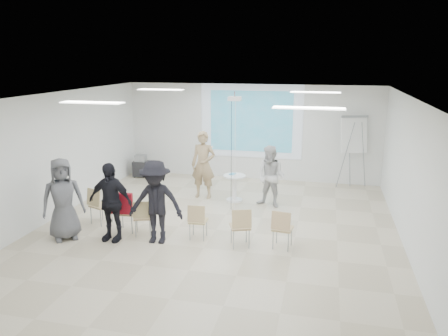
% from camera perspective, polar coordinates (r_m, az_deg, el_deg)
% --- Properties ---
extents(floor, '(8.00, 9.00, 0.10)m').
position_cam_1_polar(floor, '(10.00, -1.07, -8.34)').
color(floor, beige).
rests_on(floor, ground).
extents(ceiling, '(8.00, 9.00, 0.10)m').
position_cam_1_polar(ceiling, '(9.26, -1.15, 9.65)').
color(ceiling, white).
rests_on(ceiling, wall_back).
extents(wall_back, '(8.00, 0.10, 3.00)m').
position_cam_1_polar(wall_back, '(13.88, 3.58, 4.71)').
color(wall_back, silver).
rests_on(wall_back, floor).
extents(wall_left, '(0.10, 9.00, 3.00)m').
position_cam_1_polar(wall_left, '(11.21, -21.61, 1.43)').
color(wall_left, silver).
rests_on(wall_left, floor).
extents(wall_right, '(0.10, 9.00, 3.00)m').
position_cam_1_polar(wall_right, '(9.40, 23.58, -1.08)').
color(wall_right, silver).
rests_on(wall_right, floor).
extents(projection_halo, '(3.20, 0.01, 2.30)m').
position_cam_1_polar(projection_halo, '(13.76, 3.55, 6.10)').
color(projection_halo, silver).
rests_on(projection_halo, wall_back).
extents(projection_image, '(2.60, 0.01, 1.90)m').
position_cam_1_polar(projection_image, '(13.75, 3.54, 6.09)').
color(projection_image, teal).
rests_on(projection_image, wall_back).
extents(pedestal_table, '(0.69, 0.69, 0.74)m').
position_cam_1_polar(pedestal_table, '(11.80, 1.36, -2.40)').
color(pedestal_table, white).
rests_on(pedestal_table, floor).
extents(player_left, '(0.78, 0.54, 2.11)m').
position_cam_1_polar(player_left, '(11.97, -2.72, 1.00)').
color(player_left, tan).
rests_on(player_left, floor).
extents(player_right, '(1.04, 0.93, 1.79)m').
position_cam_1_polar(player_right, '(11.29, 6.15, -0.71)').
color(player_right, silver).
rests_on(player_right, floor).
extents(controller_left, '(0.04, 0.12, 0.04)m').
position_cam_1_polar(controller_left, '(12.09, -1.59, 2.76)').
color(controller_left, white).
rests_on(controller_left, player_left).
extents(controller_right, '(0.08, 0.14, 0.04)m').
position_cam_1_polar(controller_right, '(11.48, 5.45, 1.17)').
color(controller_right, white).
rests_on(controller_right, player_right).
extents(chair_far_left, '(0.54, 0.56, 0.88)m').
position_cam_1_polar(chair_far_left, '(10.54, -16.13, -4.41)').
color(chair_far_left, tan).
rests_on(chair_far_left, floor).
extents(chair_left_mid, '(0.45, 0.48, 0.87)m').
position_cam_1_polar(chair_left_mid, '(9.93, -12.76, -5.39)').
color(chair_left_mid, tan).
rests_on(chair_left_mid, floor).
extents(chair_left_inner, '(0.49, 0.51, 0.81)m').
position_cam_1_polar(chair_left_inner, '(9.66, -10.59, -6.04)').
color(chair_left_inner, tan).
rests_on(chair_left_inner, floor).
extents(chair_center, '(0.39, 0.42, 0.79)m').
position_cam_1_polar(chair_center, '(9.33, -3.49, -6.64)').
color(chair_center, tan).
rests_on(chair_center, floor).
extents(chair_right_inner, '(0.52, 0.54, 0.85)m').
position_cam_1_polar(chair_right_inner, '(8.94, 2.21, -7.37)').
color(chair_right_inner, tan).
rests_on(chair_right_inner, floor).
extents(chair_right_far, '(0.44, 0.46, 0.83)m').
position_cam_1_polar(chair_right_far, '(8.94, 7.58, -7.54)').
color(chair_right_far, tan).
rests_on(chair_right_far, floor).
extents(red_jacket, '(0.49, 0.16, 0.46)m').
position_cam_1_polar(red_jacket, '(9.74, -13.24, -4.53)').
color(red_jacket, maroon).
rests_on(red_jacket, chair_left_mid).
extents(laptop, '(0.35, 0.30, 0.02)m').
position_cam_1_polar(laptop, '(9.76, -10.50, -6.11)').
color(laptop, black).
rests_on(laptop, chair_left_inner).
extents(audience_left, '(1.18, 0.76, 1.94)m').
position_cam_1_polar(audience_left, '(9.46, -14.68, -3.59)').
color(audience_left, black).
rests_on(audience_left, floor).
extents(audience_mid, '(1.34, 0.80, 2.00)m').
position_cam_1_polar(audience_mid, '(9.12, -8.92, -3.73)').
color(audience_mid, black).
rests_on(audience_mid, floor).
extents(audience_outer, '(1.15, 1.10, 1.98)m').
position_cam_1_polar(audience_outer, '(9.82, -20.34, -3.24)').
color(audience_outer, '#5D5D62').
rests_on(audience_outer, floor).
extents(flipchart_easel, '(0.89, 0.70, 2.16)m').
position_cam_1_polar(flipchart_easel, '(13.36, 16.61, 4.17)').
color(flipchart_easel, gray).
rests_on(flipchart_easel, floor).
extents(av_cart, '(0.51, 0.43, 0.73)m').
position_cam_1_polar(av_cart, '(14.49, -10.77, 0.19)').
color(av_cart, black).
rests_on(av_cart, floor).
extents(ceiling_projector, '(0.30, 0.25, 3.00)m').
position_cam_1_polar(ceiling_projector, '(10.72, 1.38, 8.33)').
color(ceiling_projector, white).
rests_on(ceiling_projector, ceiling).
extents(fluor_panel_nw, '(1.20, 0.30, 0.02)m').
position_cam_1_polar(fluor_panel_nw, '(11.79, -8.28, 10.10)').
color(fluor_panel_nw, white).
rests_on(fluor_panel_nw, ceiling).
extents(fluor_panel_ne, '(1.20, 0.30, 0.02)m').
position_cam_1_polar(fluor_panel_ne, '(10.98, 11.85, 9.65)').
color(fluor_panel_ne, white).
rests_on(fluor_panel_ne, ceiling).
extents(fluor_panel_sw, '(1.20, 0.30, 0.02)m').
position_cam_1_polar(fluor_panel_sw, '(8.64, -16.83, 8.19)').
color(fluor_panel_sw, white).
rests_on(fluor_panel_sw, ceiling).
extents(fluor_panel_se, '(1.20, 0.30, 0.02)m').
position_cam_1_polar(fluor_panel_se, '(7.49, 11.00, 7.70)').
color(fluor_panel_se, white).
rests_on(fluor_panel_se, ceiling).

